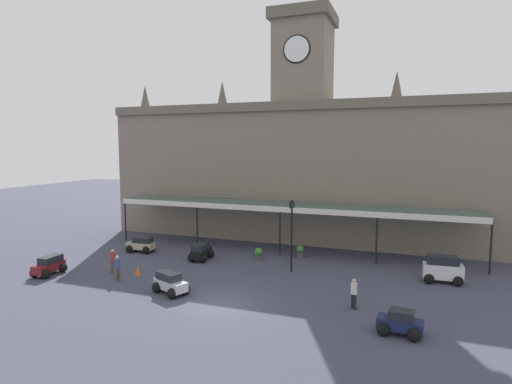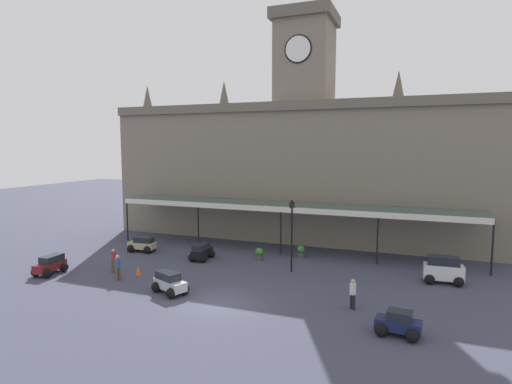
{
  "view_description": "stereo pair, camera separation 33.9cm",
  "coord_description": "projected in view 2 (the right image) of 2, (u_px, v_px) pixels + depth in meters",
  "views": [
    {
      "loc": [
        9.77,
        -20.53,
        8.75
      ],
      "look_at": [
        0.0,
        5.75,
        5.69
      ],
      "focal_mm": 29.42,
      "sensor_mm": 36.0,
      "label": 1
    },
    {
      "loc": [
        10.09,
        -20.41,
        8.75
      ],
      "look_at": [
        0.0,
        5.75,
        5.69
      ],
      "focal_mm": 29.42,
      "sensor_mm": 36.0,
      "label": 2
    }
  ],
  "objects": [
    {
      "name": "ground_plane",
      "position": [
        219.0,
        303.0,
        23.48
      ],
      "size": [
        140.0,
        140.0,
        0.0
      ],
      "primitive_type": "plane",
      "color": "#3D3F52"
    },
    {
      "name": "station_building",
      "position": [
        304.0,
        165.0,
        39.73
      ],
      "size": [
        36.85,
        7.1,
        20.94
      ],
      "color": "slate",
      "rests_on": "ground"
    },
    {
      "name": "entrance_canopy",
      "position": [
        286.0,
        205.0,
        34.72
      ],
      "size": [
        30.24,
        3.26,
        4.02
      ],
      "color": "#38564C",
      "rests_on": "ground"
    },
    {
      "name": "car_black_estate",
      "position": [
        202.0,
        252.0,
        32.48
      ],
      "size": [
        1.64,
        2.3,
        1.27
      ],
      "color": "black",
      "rests_on": "ground"
    },
    {
      "name": "car_maroon_estate",
      "position": [
        50.0,
        266.0,
        28.84
      ],
      "size": [
        1.63,
        2.3,
        1.27
      ],
      "color": "maroon",
      "rests_on": "ground"
    },
    {
      "name": "car_beige_estate",
      "position": [
        142.0,
        245.0,
        34.89
      ],
      "size": [
        2.32,
        1.67,
        1.27
      ],
      "color": "tan",
      "rests_on": "ground"
    },
    {
      "name": "car_navy_sedan",
      "position": [
        398.0,
        325.0,
        19.43
      ],
      "size": [
        2.13,
        1.65,
        1.19
      ],
      "color": "#19214C",
      "rests_on": "ground"
    },
    {
      "name": "car_silver_estate",
      "position": [
        170.0,
        284.0,
        25.04
      ],
      "size": [
        2.42,
        2.07,
        1.27
      ],
      "color": "#B2B5BA",
      "rests_on": "ground"
    },
    {
      "name": "car_white_van",
      "position": [
        443.0,
        271.0,
        26.81
      ],
      "size": [
        2.45,
        1.68,
        1.77
      ],
      "color": "silver",
      "rests_on": "ground"
    },
    {
      "name": "pedestrian_crossing_forecourt",
      "position": [
        118.0,
        266.0,
        27.47
      ],
      "size": [
        0.34,
        0.38,
        1.67
      ],
      "color": "brown",
      "rests_on": "ground"
    },
    {
      "name": "pedestrian_beside_cars",
      "position": [
        353.0,
        293.0,
        22.55
      ],
      "size": [
        0.34,
        0.34,
        1.67
      ],
      "color": "black",
      "rests_on": "ground"
    },
    {
      "name": "pedestrian_near_entrance",
      "position": [
        114.0,
        260.0,
        29.12
      ],
      "size": [
        0.35,
        0.34,
        1.67
      ],
      "color": "brown",
      "rests_on": "ground"
    },
    {
      "name": "victorian_lamppost",
      "position": [
        292.0,
        227.0,
        29.07
      ],
      "size": [
        0.3,
        0.3,
        5.09
      ],
      "color": "black",
      "rests_on": "ground"
    },
    {
      "name": "traffic_cone",
      "position": [
        138.0,
        270.0,
        28.71
      ],
      "size": [
        0.4,
        0.4,
        0.57
      ],
      "primitive_type": "cone",
      "color": "orange",
      "rests_on": "ground"
    },
    {
      "name": "planter_forecourt_centre",
      "position": [
        259.0,
        254.0,
        32.33
      ],
      "size": [
        0.6,
        0.6,
        0.96
      ],
      "color": "#47423D",
      "rests_on": "ground"
    },
    {
      "name": "planter_by_canopy",
      "position": [
        301.0,
        251.0,
        33.07
      ],
      "size": [
        0.6,
        0.6,
        0.96
      ],
      "color": "#47423D",
      "rests_on": "ground"
    }
  ]
}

